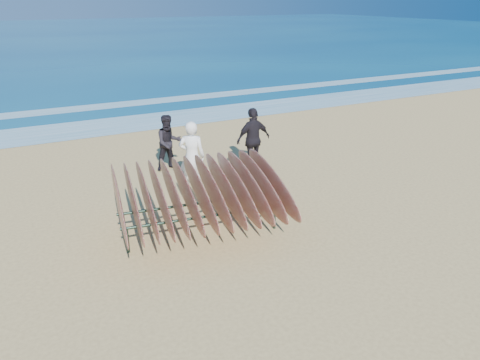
{
  "coord_description": "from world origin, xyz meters",
  "views": [
    {
      "loc": [
        -4.14,
        -7.14,
        4.47
      ],
      "look_at": [
        0.0,
        0.8,
        0.95
      ],
      "focal_mm": 35.0,
      "sensor_mm": 36.0,
      "label": 1
    }
  ],
  "objects": [
    {
      "name": "ground",
      "position": [
        0.0,
        0.0,
        0.0
      ],
      "size": [
        120.0,
        120.0,
        0.0
      ],
      "primitive_type": "plane",
      "color": "tan",
      "rests_on": "ground"
    },
    {
      "name": "person_white",
      "position": [
        -0.21,
        2.9,
        0.87
      ],
      "size": [
        0.76,
        0.69,
        1.74
      ],
      "primitive_type": "imported",
      "rotation": [
        0.0,
        0.0,
        2.57
      ],
      "color": "white",
      "rests_on": "ground"
    },
    {
      "name": "person_dark_a",
      "position": [
        -0.22,
        4.56,
        0.77
      ],
      "size": [
        0.76,
        0.59,
        1.53
      ],
      "primitive_type": "imported",
      "rotation": [
        0.0,
        0.0,
        0.02
      ],
      "color": "black",
      "rests_on": "ground"
    },
    {
      "name": "person_dark_b",
      "position": [
        1.82,
        3.51,
        0.86
      ],
      "size": [
        1.03,
        0.47,
        1.72
      ],
      "primitive_type": "imported",
      "rotation": [
        0.0,
        0.0,
        3.19
      ],
      "color": "black",
      "rests_on": "ground"
    },
    {
      "name": "foam_near",
      "position": [
        0.0,
        10.0,
        0.01
      ],
      "size": [
        160.0,
        160.0,
        0.0
      ],
      "primitive_type": "plane",
      "color": "white",
      "rests_on": "ground"
    },
    {
      "name": "surfboard_rack",
      "position": [
        -0.94,
        0.73,
        0.9
      ],
      "size": [
        3.56,
        3.33,
        1.44
      ],
      "rotation": [
        0.0,
        0.0,
        -0.15
      ],
      "color": "#1C2E25",
      "rests_on": "ground"
    },
    {
      "name": "ocean",
      "position": [
        0.0,
        55.0,
        0.01
      ],
      "size": [
        160.0,
        160.0,
        0.0
      ],
      "primitive_type": "plane",
      "color": "navy",
      "rests_on": "ground"
    },
    {
      "name": "foam_far",
      "position": [
        0.0,
        13.5,
        0.01
      ],
      "size": [
        160.0,
        160.0,
        0.0
      ],
      "primitive_type": "plane",
      "color": "white",
      "rests_on": "ground"
    }
  ]
}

